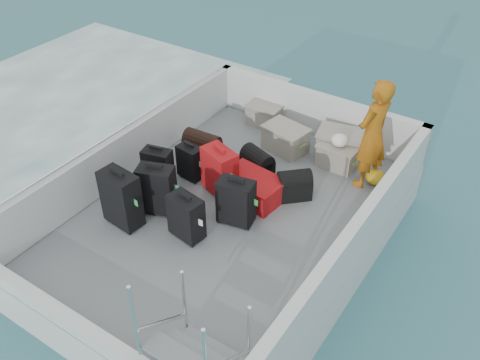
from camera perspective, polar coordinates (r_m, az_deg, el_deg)
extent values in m
plane|color=#1A555C|center=(7.51, -1.14, -7.12)|extent=(160.00, 160.00, 0.00)
plane|color=white|center=(10.45, -23.39, 3.72)|extent=(10.00, 10.00, 0.00)
cube|color=silver|center=(7.30, -1.17, -5.43)|extent=(3.60, 5.00, 0.60)
cube|color=slate|center=(7.09, -1.20, -3.59)|extent=(3.30, 4.70, 0.02)
cube|color=silver|center=(7.80, -11.75, 3.11)|extent=(0.14, 5.00, 0.70)
cube|color=silver|center=(6.27, 11.96, -6.74)|extent=(0.14, 5.00, 0.70)
cube|color=silver|center=(8.62, 8.07, 7.08)|extent=(3.60, 0.14, 0.70)
cube|color=silver|center=(5.82, -15.50, -15.71)|extent=(3.60, 0.14, 0.20)
cylinder|color=silver|center=(7.59, -12.13, 5.61)|extent=(0.04, 4.80, 0.04)
cube|color=black|center=(6.86, -12.55, -2.03)|extent=(0.53, 0.33, 0.77)
cube|color=black|center=(7.45, -8.73, 1.21)|extent=(0.43, 0.31, 0.59)
cube|color=black|center=(7.59, -5.35, 1.88)|extent=(0.37, 0.25, 0.51)
cube|color=black|center=(7.00, -8.85, -1.06)|extent=(0.53, 0.42, 0.68)
cube|color=#AF0D1A|center=(7.24, -2.17, 0.89)|extent=(0.56, 0.43, 0.68)
cube|color=black|center=(6.59, -5.76, -4.01)|extent=(0.47, 0.32, 0.60)
cube|color=black|center=(6.75, -0.43, -2.39)|extent=(0.50, 0.35, 0.64)
cube|color=#AF0D1A|center=(7.25, 1.36, -0.78)|extent=(0.87, 0.63, 0.32)
cube|color=gray|center=(8.87, 2.59, 6.91)|extent=(0.53, 0.38, 0.32)
cube|color=gray|center=(8.21, 4.85, 4.31)|extent=(0.68, 0.53, 0.37)
cube|color=gray|center=(7.97, 10.37, 2.49)|extent=(0.55, 0.38, 0.33)
cube|color=gray|center=(8.18, 10.61, 3.69)|extent=(0.73, 0.58, 0.39)
ellipsoid|color=gold|center=(7.76, 14.24, 0.34)|extent=(0.28, 0.26, 0.22)
ellipsoid|color=white|center=(7.83, 10.57, 4.01)|extent=(0.24, 0.24, 0.18)
imported|color=orange|center=(7.37, 13.97, 4.73)|extent=(0.51, 0.66, 1.60)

